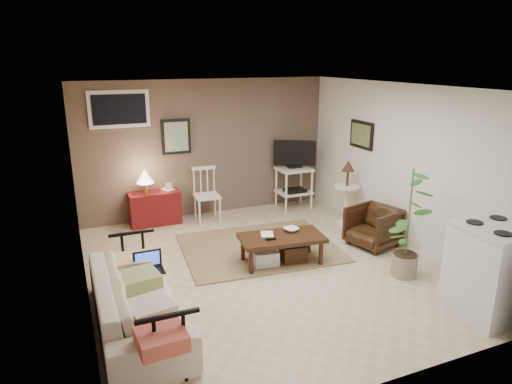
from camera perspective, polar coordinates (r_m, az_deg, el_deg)
name	(u,v)px	position (r m, az deg, el deg)	size (l,w,h in m)	color
floor	(264,268)	(6.29, 1.01, -9.43)	(5.00, 5.00, 0.00)	#C1B293
art_back	(176,137)	(7.95, -9.95, 6.84)	(0.50, 0.03, 0.60)	black
art_right	(362,135)	(7.79, 13.06, 6.99)	(0.03, 0.60, 0.45)	black
window	(119,109)	(7.73, -16.73, 9.88)	(0.96, 0.03, 0.60)	silver
rug	(259,247)	(6.88, 0.40, -6.94)	(2.24, 1.79, 0.02)	#8A7850
coffee_table	(281,247)	(6.32, 3.14, -6.91)	(1.20, 0.73, 0.43)	#341C0E
sofa	(136,293)	(5.00, -14.74, -12.06)	(2.07, 0.61, 0.81)	white
sofa_pillows	(144,294)	(4.75, -13.77, -12.31)	(0.40, 1.97, 0.14)	beige
sofa_end_rails	(148,295)	(5.04, -13.32, -12.44)	(0.56, 2.07, 0.70)	black
laptop	(149,265)	(5.29, -13.28, -8.87)	(0.32, 0.23, 0.22)	black
red_console	(154,205)	(7.94, -12.62, -1.61)	(0.85, 0.38, 0.98)	maroon
spindle_chair	(207,196)	(7.97, -6.17, -0.49)	(0.44, 0.44, 0.93)	silver
tv_stand	(294,173)	(8.52, 4.82, 2.42)	(0.70, 0.50, 1.29)	silver
side_table	(347,185)	(7.80, 11.32, 0.88)	(0.42, 0.42, 1.12)	silver
armchair	(373,225)	(7.08, 14.43, -4.00)	(0.65, 0.61, 0.67)	#32180D
potted_plant	(409,219)	(6.09, 18.55, -3.27)	(0.37, 0.37, 1.47)	gray
stove	(494,270)	(5.68, 27.56, -8.63)	(0.80, 0.74, 1.05)	silver
bowl	(291,224)	(6.40, 4.44, -4.06)	(0.20, 0.05, 0.20)	#341C0E
book_table	(261,227)	(6.23, 0.62, -4.42)	(0.17, 0.02, 0.23)	#341C0E
book_console	(164,185)	(7.89, -11.45, 0.88)	(0.16, 0.02, 0.21)	#341C0E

